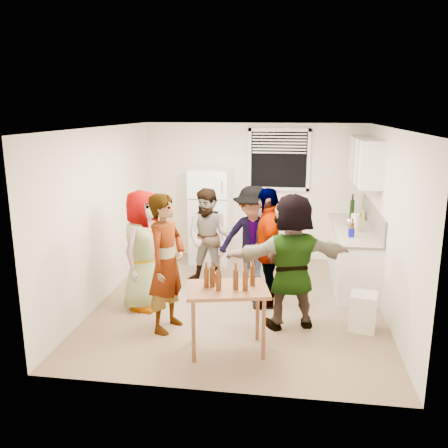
% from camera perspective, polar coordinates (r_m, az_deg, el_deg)
% --- Properties ---
extents(room, '(4.00, 4.50, 2.50)m').
position_cam_1_polar(room, '(7.00, 1.86, -9.41)').
color(room, white).
rests_on(room, ground).
extents(window, '(1.12, 0.10, 1.06)m').
position_cam_1_polar(window, '(8.66, 6.62, 7.68)').
color(window, white).
rests_on(window, room).
extents(refrigerator, '(0.70, 0.70, 1.70)m').
position_cam_1_polar(refrigerator, '(8.62, -1.64, 0.99)').
color(refrigerator, white).
rests_on(refrigerator, ground).
extents(counter_lower, '(0.60, 2.20, 0.86)m').
position_cam_1_polar(counter_lower, '(7.96, 15.13, -3.71)').
color(counter_lower, white).
rests_on(counter_lower, ground).
extents(countertop, '(0.64, 2.22, 0.04)m').
position_cam_1_polar(countertop, '(7.84, 15.33, -0.57)').
color(countertop, '#BDAE95').
rests_on(countertop, counter_lower).
extents(backsplash, '(0.03, 2.20, 0.36)m').
position_cam_1_polar(backsplash, '(7.83, 17.49, 0.78)').
color(backsplash, '#A19C95').
rests_on(backsplash, countertop).
extents(upper_cabinets, '(0.34, 1.60, 0.70)m').
position_cam_1_polar(upper_cabinets, '(7.87, 16.60, 7.33)').
color(upper_cabinets, white).
rests_on(upper_cabinets, room).
extents(kettle, '(0.23, 0.20, 0.18)m').
position_cam_1_polar(kettle, '(7.95, 14.88, -0.19)').
color(kettle, silver).
rests_on(kettle, countertop).
extents(paper_towel, '(0.13, 0.13, 0.27)m').
position_cam_1_polar(paper_towel, '(7.60, 15.40, -0.86)').
color(paper_towel, white).
rests_on(paper_towel, countertop).
extents(wine_bottle, '(0.08, 0.08, 0.30)m').
position_cam_1_polar(wine_bottle, '(8.58, 15.08, 0.80)').
color(wine_bottle, black).
rests_on(wine_bottle, countertop).
extents(beer_bottle_counter, '(0.05, 0.05, 0.21)m').
position_cam_1_polar(beer_bottle_counter, '(7.25, 15.10, -1.53)').
color(beer_bottle_counter, '#47230C').
rests_on(beer_bottle_counter, countertop).
extents(blue_cup, '(0.10, 0.10, 0.13)m').
position_cam_1_polar(blue_cup, '(7.27, 15.04, -1.49)').
color(blue_cup, '#0B09A7').
rests_on(blue_cup, countertop).
extents(picture_frame, '(0.02, 0.19, 0.16)m').
position_cam_1_polar(picture_frame, '(8.43, 16.38, 1.06)').
color(picture_frame, '#D7CC40').
rests_on(picture_frame, countertop).
extents(trash_bin, '(0.39, 0.39, 0.48)m').
position_cam_1_polar(trash_bin, '(6.36, 16.36, -10.00)').
color(trash_bin, white).
rests_on(trash_bin, ground).
extents(serving_table, '(1.03, 0.80, 0.78)m').
position_cam_1_polar(serving_table, '(5.73, 0.36, -14.92)').
color(serving_table, brown).
rests_on(serving_table, ground).
extents(beer_bottle_table, '(0.06, 0.06, 0.22)m').
position_cam_1_polar(beer_bottle_table, '(5.42, -2.13, -7.60)').
color(beer_bottle_table, '#47230C').
rests_on(beer_bottle_table, serving_table).
extents(red_cup, '(0.08, 0.08, 0.11)m').
position_cam_1_polar(red_cup, '(5.58, -1.04, -6.96)').
color(red_cup, maroon).
rests_on(red_cup, serving_table).
extents(guest_grey, '(1.84, 1.23, 0.54)m').
position_cam_1_polar(guest_grey, '(6.95, -9.44, -9.76)').
color(guest_grey, gray).
rests_on(guest_grey, ground).
extents(guest_stripe, '(1.87, 1.12, 0.42)m').
position_cam_1_polar(guest_stripe, '(6.28, -6.68, -12.32)').
color(guest_stripe, '#141933').
rests_on(guest_stripe, ground).
extents(guest_back_left, '(0.95, 1.64, 0.59)m').
position_cam_1_polar(guest_back_left, '(7.71, -1.75, -7.17)').
color(guest_back_left, '#503A24').
rests_on(guest_back_left, ground).
extents(guest_back_right, '(1.23, 1.74, 0.61)m').
position_cam_1_polar(guest_back_right, '(7.49, 3.38, -7.84)').
color(guest_back_right, '#3B3A3F').
rests_on(guest_back_right, ground).
extents(guest_black, '(1.85, 1.28, 0.42)m').
position_cam_1_polar(guest_black, '(6.96, 5.08, -9.60)').
color(guest_black, black).
rests_on(guest_black, ground).
extents(guest_orange, '(2.08, 2.16, 0.52)m').
position_cam_1_polar(guest_orange, '(6.38, 7.87, -11.96)').
color(guest_orange, '#F49F61').
rests_on(guest_orange, ground).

